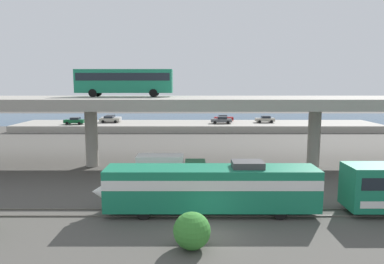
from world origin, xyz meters
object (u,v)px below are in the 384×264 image
at_px(parked_car_5, 223,118).
at_px(parked_car_1, 74,121).
at_px(parked_car_4, 111,118).
at_px(service_truck_east, 168,169).
at_px(train_locomotive, 200,186).
at_px(parked_car_0, 109,119).
at_px(parked_car_3, 264,119).
at_px(transit_bus_on_overpass, 124,80).
at_px(parked_car_2, 221,120).

bearing_deg(parked_car_5, parked_car_1, -170.16).
height_order(parked_car_4, parked_car_5, same).
relative_size(service_truck_east, parked_car_5, 1.57).
bearing_deg(parked_car_5, train_locomotive, -96.90).
bearing_deg(train_locomotive, service_truck_east, -69.22).
height_order(service_truck_east, parked_car_0, service_truck_east).
bearing_deg(parked_car_3, parked_car_1, 4.52).
xyz_separation_m(parked_car_3, parked_car_4, (-34.76, 2.54, -0.00)).
bearing_deg(transit_bus_on_overpass, parked_car_1, -61.18).
relative_size(train_locomotive, transit_bus_on_overpass, 1.46).
height_order(train_locomotive, service_truck_east, train_locomotive).
relative_size(parked_car_2, parked_car_5, 1.04).
height_order(transit_bus_on_overpass, parked_car_4, transit_bus_on_overpass).
xyz_separation_m(parked_car_0, parked_car_3, (34.53, 0.04, 0.00)).
distance_m(train_locomotive, parked_car_3, 53.79).
bearing_deg(service_truck_east, parked_car_2, 78.27).
bearing_deg(parked_car_2, parked_car_5, -101.12).
xyz_separation_m(train_locomotive, parked_car_0, (-18.98, 51.45, -0.01)).
distance_m(parked_car_3, parked_car_5, 9.33).
distance_m(transit_bus_on_overpass, parked_car_1, 35.32).
relative_size(parked_car_1, parked_car_4, 0.97).
relative_size(parked_car_3, parked_car_5, 0.97).
xyz_separation_m(train_locomotive, transit_bus_on_overpass, (-9.18, 18.15, 8.30)).
relative_size(service_truck_east, parked_car_0, 1.55).
xyz_separation_m(parked_car_1, parked_car_2, (31.45, 1.54, 0.00)).
height_order(transit_bus_on_overpass, service_truck_east, transit_bus_on_overpass).
bearing_deg(service_truck_east, parked_car_0, 110.15).
distance_m(parked_car_0, parked_car_3, 34.53).
distance_m(parked_car_0, parked_car_4, 2.59).
xyz_separation_m(parked_car_0, parked_car_1, (-6.75, -3.23, -0.00)).
bearing_deg(parked_car_0, transit_bus_on_overpass, -73.60).
relative_size(parked_car_2, parked_car_3, 1.08).
distance_m(parked_car_1, parked_car_4, 8.73).
bearing_deg(parked_car_0, service_truck_east, -69.85).
distance_m(parked_car_1, parked_car_5, 32.73).
relative_size(service_truck_east, parked_car_1, 1.63).
relative_size(train_locomotive, parked_car_3, 4.17).
bearing_deg(train_locomotive, parked_car_4, -70.43).
height_order(parked_car_0, parked_car_4, same).
distance_m(train_locomotive, parked_car_5, 54.21).
bearing_deg(parked_car_2, parked_car_4, -9.72).
bearing_deg(transit_bus_on_overpass, parked_car_0, -73.60).
height_order(parked_car_0, parked_car_5, same).
xyz_separation_m(parked_car_1, parked_car_5, (32.24, 5.59, 0.00)).
xyz_separation_m(parked_car_2, parked_car_5, (0.80, 4.06, -0.00)).
bearing_deg(parked_car_2, transit_bus_on_overpass, 64.77).
distance_m(train_locomotive, parked_car_4, 57.35).
xyz_separation_m(parked_car_2, parked_car_4, (-24.93, 4.27, -0.00)).
bearing_deg(parked_car_5, parked_car_3, -14.45).
bearing_deg(parked_car_0, parked_car_1, -154.45).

